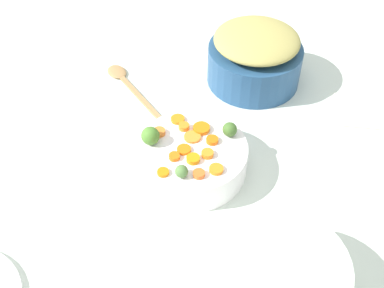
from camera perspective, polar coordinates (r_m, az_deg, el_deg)
tabletop at (r=1.15m, az=1.19°, el=-3.72°), size 2.40×2.40×0.02m
serving_bowl_carrots at (r=1.12m, az=0.00°, el=-1.73°), size 0.26×0.26×0.08m
metal_pot at (r=1.38m, az=7.36°, el=9.33°), size 0.26×0.26×0.11m
stuffing_mound at (r=1.33m, az=7.69°, el=12.13°), size 0.23×0.23×0.05m
carrot_slice_0 at (r=1.03m, az=0.83°, el=-3.56°), size 0.03×0.03×0.01m
carrot_slice_1 at (r=1.12m, az=-3.90°, el=1.43°), size 0.04×0.04×0.01m
carrot_slice_2 at (r=1.07m, az=1.84°, el=-1.16°), size 0.04×0.04×0.01m
carrot_slice_3 at (r=1.15m, az=-1.70°, el=2.95°), size 0.05×0.05×0.01m
carrot_slice_4 at (r=1.13m, az=-0.97°, el=2.08°), size 0.03×0.03×0.01m
carrot_slice_5 at (r=1.04m, az=-3.44°, el=-3.36°), size 0.03×0.03×0.01m
carrot_slice_6 at (r=1.08m, az=-0.96°, el=-0.66°), size 0.04×0.04×0.01m
carrot_slice_7 at (r=1.10m, az=2.41°, el=0.46°), size 0.03×0.03×0.01m
carrot_slice_8 at (r=1.13m, az=1.20°, el=1.86°), size 0.05×0.05×0.01m
carrot_slice_9 at (r=1.11m, az=0.04°, el=0.84°), size 0.04×0.04×0.01m
carrot_slice_10 at (r=1.04m, az=2.89°, el=-3.01°), size 0.04×0.04×0.01m
carrot_slice_11 at (r=1.06m, az=0.14°, el=-1.77°), size 0.04×0.04×0.01m
carrot_slice_12 at (r=1.07m, az=-2.10°, el=-1.49°), size 0.03×0.03×0.01m
brussels_sprout_0 at (r=1.11m, az=4.50°, el=1.73°), size 0.03×0.03×0.03m
brussels_sprout_1 at (r=1.02m, az=-1.24°, el=-3.26°), size 0.03×0.03×0.03m
brussels_sprout_2 at (r=1.09m, az=-4.95°, el=0.98°), size 0.04×0.04×0.04m
wooden_spoon at (r=1.39m, az=-7.71°, el=7.19°), size 0.20×0.28×0.01m
casserole_dish at (r=0.93m, az=9.83°, el=-15.57°), size 0.26×0.26×0.11m
dish_towel at (r=1.37m, az=20.29°, el=3.55°), size 0.20×0.16×0.01m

